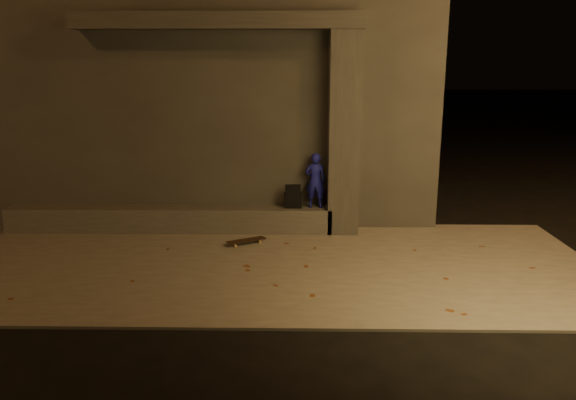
{
  "coord_description": "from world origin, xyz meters",
  "views": [
    {
      "loc": [
        0.88,
        -6.27,
        3.1
      ],
      "look_at": [
        0.73,
        2.0,
        1.06
      ],
      "focal_mm": 35.0,
      "sensor_mm": 36.0,
      "label": 1
    }
  ],
  "objects_px": {
    "column": "(344,134)",
    "skateboarder": "(315,180)",
    "skateboard": "(246,241)",
    "backpack": "(293,199)"
  },
  "relations": [
    {
      "from": "column",
      "to": "skateboarder",
      "type": "relative_size",
      "value": 3.55
    },
    {
      "from": "skateboarder",
      "to": "skateboard",
      "type": "bearing_deg",
      "value": 36.27
    },
    {
      "from": "column",
      "to": "skateboard",
      "type": "xyz_separation_m",
      "value": [
        -1.71,
        -0.81,
        -1.74
      ]
    },
    {
      "from": "skateboarder",
      "to": "backpack",
      "type": "height_order",
      "value": "skateboarder"
    },
    {
      "from": "skateboard",
      "to": "column",
      "type": "bearing_deg",
      "value": -4.3
    },
    {
      "from": "column",
      "to": "skateboard",
      "type": "relative_size",
      "value": 5.24
    },
    {
      "from": "column",
      "to": "skateboarder",
      "type": "bearing_deg",
      "value": 180.0
    },
    {
      "from": "skateboarder",
      "to": "skateboard",
      "type": "relative_size",
      "value": 1.48
    },
    {
      "from": "skateboarder",
      "to": "skateboard",
      "type": "distance_m",
      "value": 1.71
    },
    {
      "from": "column",
      "to": "backpack",
      "type": "xyz_separation_m",
      "value": [
        -0.91,
        0.0,
        -1.2
      ]
    }
  ]
}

